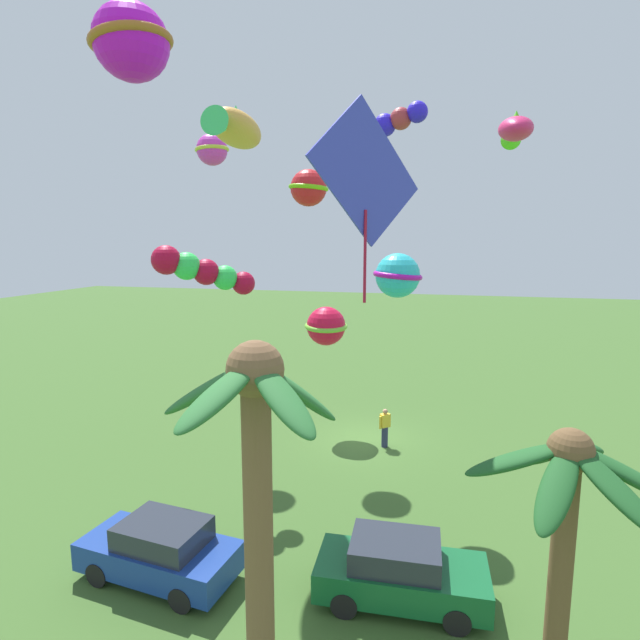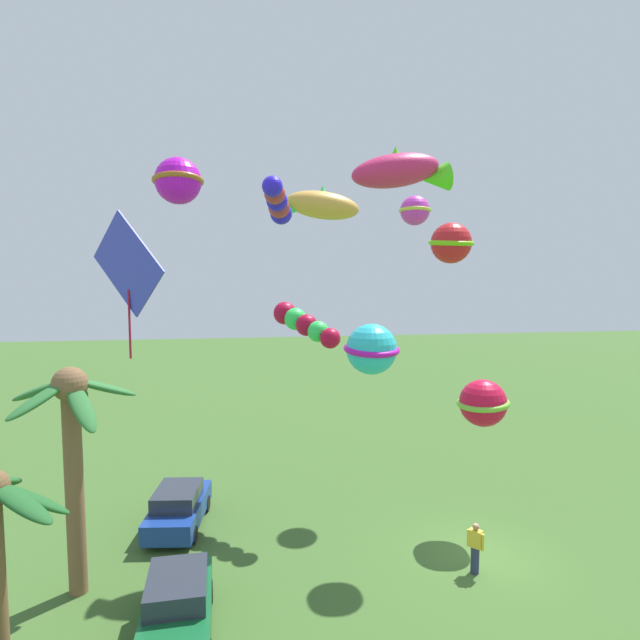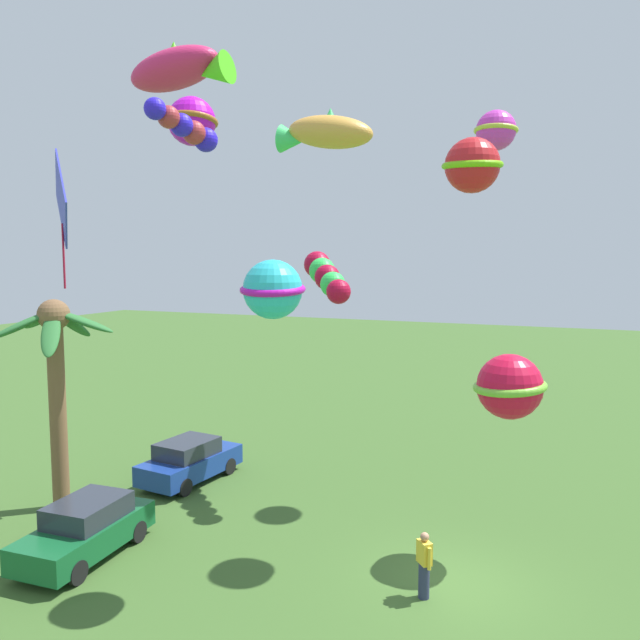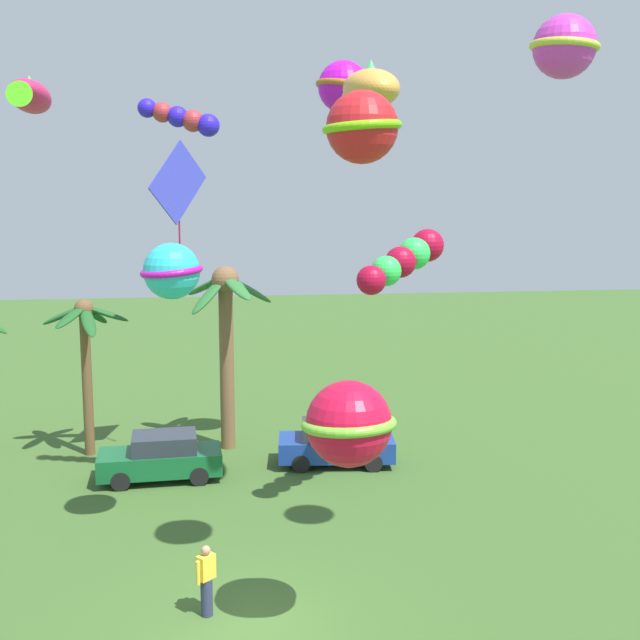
{
  "view_description": "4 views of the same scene",
  "coord_description": "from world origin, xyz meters",
  "px_view_note": "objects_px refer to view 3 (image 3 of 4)",
  "views": [
    {
      "loc": [
        -3.12,
        20.06,
        8.28
      ],
      "look_at": [
        0.67,
        5.15,
        5.85
      ],
      "focal_mm": 28.28,
      "sensor_mm": 36.0,
      "label": 1
    },
    {
      "loc": [
        -15.16,
        7.6,
        9.25
      ],
      "look_at": [
        0.85,
        5.19,
        7.8
      ],
      "focal_mm": 28.81,
      "sensor_mm": 36.0,
      "label": 2
    },
    {
      "loc": [
        -14.67,
        -2.48,
        7.97
      ],
      "look_at": [
        1.87,
        4.35,
        6.14
      ],
      "focal_mm": 35.12,
      "sensor_mm": 36.0,
      "label": 3
    },
    {
      "loc": [
        -0.74,
        -15.57,
        8.86
      ],
      "look_at": [
        2.19,
        4.65,
        5.82
      ],
      "focal_mm": 44.25,
      "sensor_mm": 36.0,
      "label": 4
    }
  ],
  "objects_px": {
    "kite_tube_3": "(326,276)",
    "kite_ball_9": "(192,121)",
    "kite_ball_5": "(472,165)",
    "kite_ball_8": "(496,130)",
    "kite_ball_1": "(273,289)",
    "kite_tube_0": "(185,127)",
    "kite_ball_7": "(510,387)",
    "parked_car_1": "(86,529)",
    "spectator_0": "(424,565)",
    "kite_fish_2": "(180,69)",
    "palm_tree_1": "(56,361)",
    "parked_car_0": "(190,460)",
    "kite_diamond_4": "(61,201)",
    "kite_fish_6": "(325,133)"
  },
  "relations": [
    {
      "from": "kite_tube_0",
      "to": "kite_ball_5",
      "type": "distance_m",
      "value": 7.46
    },
    {
      "from": "parked_car_1",
      "to": "kite_ball_9",
      "type": "bearing_deg",
      "value": 3.99
    },
    {
      "from": "parked_car_0",
      "to": "kite_tube_0",
      "type": "xyz_separation_m",
      "value": [
        -4.8,
        -3.38,
        10.4
      ]
    },
    {
      "from": "kite_tube_3",
      "to": "kite_ball_7",
      "type": "bearing_deg",
      "value": -113.06
    },
    {
      "from": "kite_fish_2",
      "to": "kite_ball_9",
      "type": "xyz_separation_m",
      "value": [
        8.48,
        5.44,
        1.15
      ]
    },
    {
      "from": "kite_ball_9",
      "to": "kite_tube_3",
      "type": "bearing_deg",
      "value": -78.7
    },
    {
      "from": "spectator_0",
      "to": "kite_ball_1",
      "type": "bearing_deg",
      "value": 101.28
    },
    {
      "from": "kite_fish_6",
      "to": "kite_ball_8",
      "type": "xyz_separation_m",
      "value": [
        3.06,
        -4.7,
        0.27
      ]
    },
    {
      "from": "spectator_0",
      "to": "kite_ball_9",
      "type": "distance_m",
      "value": 15.56
    },
    {
      "from": "parked_car_1",
      "to": "kite_fish_6",
      "type": "xyz_separation_m",
      "value": [
        5.8,
        -4.51,
        10.98
      ]
    },
    {
      "from": "parked_car_1",
      "to": "kite_fish_2",
      "type": "relative_size",
      "value": 1.86
    },
    {
      "from": "parked_car_1",
      "to": "kite_ball_5",
      "type": "relative_size",
      "value": 2.14
    },
    {
      "from": "kite_ball_8",
      "to": "kite_ball_1",
      "type": "bearing_deg",
      "value": 154.04
    },
    {
      "from": "parked_car_1",
      "to": "kite_fish_2",
      "type": "distance_m",
      "value": 11.99
    },
    {
      "from": "palm_tree_1",
      "to": "kite_ball_8",
      "type": "bearing_deg",
      "value": -61.74
    },
    {
      "from": "kite_tube_3",
      "to": "kite_ball_9",
      "type": "relative_size",
      "value": 1.4
    },
    {
      "from": "parked_car_0",
      "to": "palm_tree_1",
      "type": "bearing_deg",
      "value": 145.57
    },
    {
      "from": "kite_fish_6",
      "to": "kite_ball_7",
      "type": "distance_m",
      "value": 9.32
    },
    {
      "from": "kite_ball_7",
      "to": "parked_car_1",
      "type": "bearing_deg",
      "value": 112.39
    },
    {
      "from": "kite_tube_0",
      "to": "kite_ball_8",
      "type": "height_order",
      "value": "kite_ball_8"
    },
    {
      "from": "spectator_0",
      "to": "kite_ball_9",
      "type": "relative_size",
      "value": 0.8
    },
    {
      "from": "kite_ball_1",
      "to": "kite_ball_8",
      "type": "xyz_separation_m",
      "value": [
        8.14,
        -3.96,
        4.8
      ]
    },
    {
      "from": "kite_ball_9",
      "to": "parked_car_0",
      "type": "bearing_deg",
      "value": 129.11
    },
    {
      "from": "kite_diamond_4",
      "to": "kite_ball_8",
      "type": "xyz_separation_m",
      "value": [
        8.12,
        -10.31,
        2.54
      ]
    },
    {
      "from": "kite_fish_2",
      "to": "kite_ball_7",
      "type": "height_order",
      "value": "kite_fish_2"
    },
    {
      "from": "kite_ball_5",
      "to": "kite_ball_8",
      "type": "xyz_separation_m",
      "value": [
        4.16,
        -0.06,
        1.65
      ]
    },
    {
      "from": "parked_car_0",
      "to": "kite_ball_8",
      "type": "height_order",
      "value": "kite_ball_8"
    },
    {
      "from": "kite_tube_0",
      "to": "kite_fish_2",
      "type": "bearing_deg",
      "value": -146.54
    },
    {
      "from": "palm_tree_1",
      "to": "parked_car_1",
      "type": "xyz_separation_m",
      "value": [
        -2.24,
        -3.09,
        -3.98
      ]
    },
    {
      "from": "kite_diamond_4",
      "to": "kite_ball_5",
      "type": "xyz_separation_m",
      "value": [
        3.96,
        -10.24,
        0.89
      ]
    },
    {
      "from": "palm_tree_1",
      "to": "parked_car_0",
      "type": "xyz_separation_m",
      "value": [
        3.55,
        -2.43,
        -3.98
      ]
    },
    {
      "from": "parked_car_1",
      "to": "kite_ball_1",
      "type": "bearing_deg",
      "value": -82.22
    },
    {
      "from": "parked_car_1",
      "to": "spectator_0",
      "type": "distance_m",
      "value": 8.9
    },
    {
      "from": "kite_ball_8",
      "to": "palm_tree_1",
      "type": "bearing_deg",
      "value": 118.26
    },
    {
      "from": "kite_tube_3",
      "to": "kite_ball_7",
      "type": "xyz_separation_m",
      "value": [
        -2.64,
        -6.21,
        -2.72
      ]
    },
    {
      "from": "kite_ball_1",
      "to": "parked_car_0",
      "type": "bearing_deg",
      "value": 49.34
    },
    {
      "from": "palm_tree_1",
      "to": "kite_ball_1",
      "type": "xyz_separation_m",
      "value": [
        -1.52,
        -8.34,
        2.47
      ]
    },
    {
      "from": "palm_tree_1",
      "to": "kite_ball_9",
      "type": "bearing_deg",
      "value": -35.52
    },
    {
      "from": "parked_car_1",
      "to": "kite_tube_3",
      "type": "bearing_deg",
      "value": -30.78
    },
    {
      "from": "palm_tree_1",
      "to": "kite_tube_0",
      "type": "distance_m",
      "value": 8.75
    },
    {
      "from": "kite_diamond_4",
      "to": "kite_tube_3",
      "type": "bearing_deg",
      "value": -40.18
    },
    {
      "from": "parked_car_0",
      "to": "kite_fish_6",
      "type": "height_order",
      "value": "kite_fish_6"
    },
    {
      "from": "kite_tube_0",
      "to": "kite_diamond_4",
      "type": "bearing_deg",
      "value": 93.87
    },
    {
      "from": "kite_ball_5",
      "to": "kite_tube_0",
      "type": "bearing_deg",
      "value": 119.95
    },
    {
      "from": "kite_ball_7",
      "to": "spectator_0",
      "type": "bearing_deg",
      "value": 151.6
    },
    {
      "from": "parked_car_0",
      "to": "kite_ball_5",
      "type": "distance_m",
      "value": 13.77
    },
    {
      "from": "kite_fish_6",
      "to": "kite_ball_9",
      "type": "bearing_deg",
      "value": 87.78
    },
    {
      "from": "parked_car_0",
      "to": "kite_tube_3",
      "type": "distance_m",
      "value": 8.2
    },
    {
      "from": "parked_car_1",
      "to": "kite_ball_8",
      "type": "xyz_separation_m",
      "value": [
        8.86,
        -9.21,
        11.25
      ]
    },
    {
      "from": "parked_car_0",
      "to": "kite_ball_9",
      "type": "distance_m",
      "value": 11.76
    }
  ]
}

